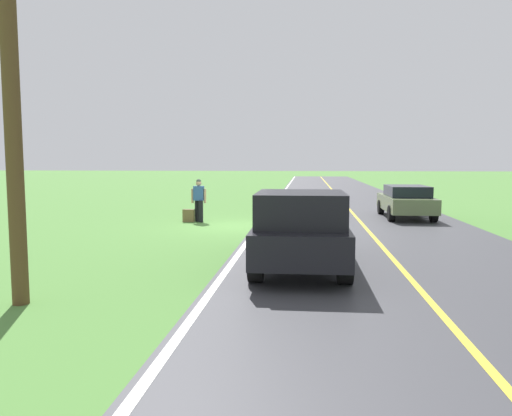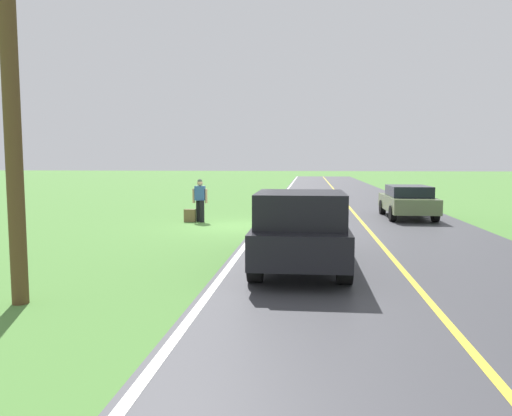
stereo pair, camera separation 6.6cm
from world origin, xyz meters
The scene contains 9 objects.
ground_plane centered at (0.00, 0.00, 0.00)m, with size 200.00×200.00×0.00m, color #4C7F38.
road_surface centered at (-4.88, 0.00, 0.00)m, with size 8.33×120.00×0.00m, color #3D3D42.
lane_edge_line centered at (-0.89, 0.00, 0.01)m, with size 0.16×117.60×0.00m, color silver.
lane_centre_line centered at (-4.88, 0.00, 0.01)m, with size 0.14×117.60×0.00m, color gold.
hitchhiker_walking centered at (1.66, -1.18, 0.98)m, with size 0.62×0.52×1.75m.
suitcase_carried centered at (2.08, -1.11, 0.26)m, with size 0.20×0.46×0.51m, color brown.
pickup_truck_passing centered at (-2.56, 7.09, 0.97)m, with size 2.12×5.41×1.82m.
sedan_near_oncoming centered at (-6.99, -3.44, 0.75)m, with size 1.94×4.40×1.41m.
utility_pole_roadside centered at (2.25, 10.48, 3.92)m, with size 0.28×0.28×7.83m, color brown.
Camera 1 is at (-2.67, 18.39, 2.48)m, focal length 34.56 mm.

